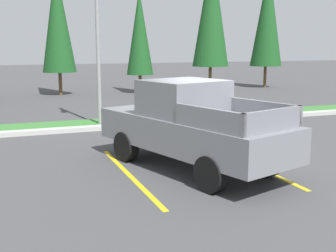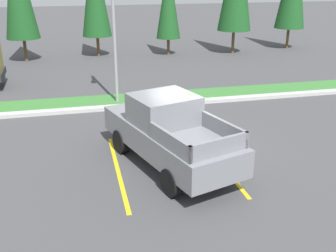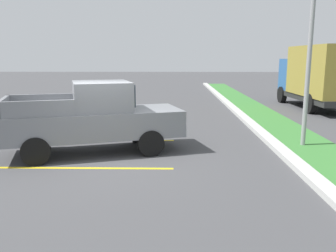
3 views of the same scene
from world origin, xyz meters
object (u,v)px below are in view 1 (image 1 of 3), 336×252
street_light (98,11)px  cypress_tree_right_inner (140,32)px  cypress_tree_far_right (267,16)px  pickup_truck_main (190,125)px  cypress_tree_rightmost (211,8)px  cypress_tree_center (57,19)px

street_light → cypress_tree_right_inner: 11.33m
street_light → cypress_tree_far_right: 17.58m
pickup_truck_main → cypress_tree_far_right: (13.17, 16.96, 3.84)m
cypress_tree_rightmost → cypress_tree_far_right: (4.70, 0.87, -0.31)m
pickup_truck_main → cypress_tree_rightmost: (8.47, 16.10, 4.15)m
cypress_tree_rightmost → cypress_tree_far_right: 4.78m
cypress_tree_center → cypress_tree_rightmost: 9.41m
cypress_tree_center → cypress_tree_rightmost: (9.31, -1.10, 0.77)m
street_light → cypress_tree_right_inner: (4.71, 10.29, -0.40)m
cypress_tree_center → cypress_tree_far_right: (14.01, -0.23, 0.46)m
pickup_truck_main → cypress_tree_center: bearing=92.8°
pickup_truck_main → cypress_tree_center: cypress_tree_center is taller
cypress_tree_far_right → cypress_tree_rightmost: bearing=-169.6°
cypress_tree_center → cypress_tree_right_inner: cypress_tree_center is taller
pickup_truck_main → cypress_tree_center: size_ratio=0.74×
cypress_tree_right_inner → cypress_tree_rightmost: (4.55, -0.50, 1.50)m
cypress_tree_center → cypress_tree_right_inner: size_ratio=1.19×
cypress_tree_right_inner → cypress_tree_rightmost: 4.82m
cypress_tree_center → cypress_tree_far_right: size_ratio=0.91×
street_light → cypress_tree_center: size_ratio=0.94×
cypress_tree_far_right → pickup_truck_main: bearing=-127.8°
cypress_tree_right_inner → cypress_tree_center: bearing=172.9°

